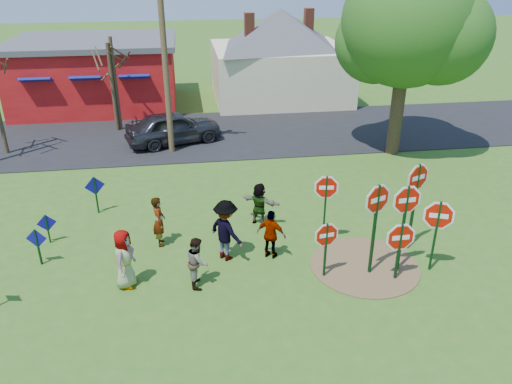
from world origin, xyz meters
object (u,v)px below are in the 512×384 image
utility_pole (165,56)px  leafy_tree (410,28)px  person_b (159,221)px  stop_sign_a (326,239)px  suv (174,127)px  stop_sign_c (406,209)px  stop_sign_d (417,185)px  person_a (124,259)px  stop_sign_b (326,193)px

utility_pole → leafy_tree: (10.22, -1.53, 1.13)m
person_b → utility_pole: bearing=-9.2°
stop_sign_a → suv: size_ratio=0.41×
person_b → leafy_tree: size_ratio=0.19×
stop_sign_c → leafy_tree: bearing=62.6°
person_b → suv: 9.33m
stop_sign_c → suv: (-6.43, 11.74, -1.17)m
stop_sign_d → leafy_tree: leafy_tree is taller
stop_sign_c → person_a: size_ratio=1.64×
person_a → leafy_tree: leafy_tree is taller
stop_sign_b → suv: bearing=123.2°
person_a → utility_pole: 10.87m
stop_sign_d → stop_sign_b: bearing=143.4°
suv → person_b: bearing=159.0°
stop_sign_d → person_b: 7.89m
stop_sign_c → stop_sign_a: bearing=175.3°
stop_sign_a → leafy_tree: leafy_tree is taller
stop_sign_a → stop_sign_c: size_ratio=0.65×
stop_sign_b → stop_sign_d: stop_sign_d is taller
person_a → leafy_tree: bearing=-35.7°
person_b → suv: person_b is taller
stop_sign_b → suv: size_ratio=0.55×
stop_sign_c → person_b: size_ratio=1.72×
suv → leafy_tree: 11.45m
stop_sign_b → leafy_tree: (5.42, 7.32, 3.74)m
stop_sign_d → person_b: bearing=147.3°
stop_sign_b → stop_sign_d: bearing=-5.5°
utility_pole → person_a: bearing=-96.5°
stop_sign_a → person_a: 5.54m
stop_sign_c → person_b: bearing=155.2°
utility_pole → leafy_tree: size_ratio=0.97×
suv → utility_pole: bearing=155.3°
stop_sign_a → suv: stop_sign_a is taller
stop_sign_a → stop_sign_b: stop_sign_b is taller
utility_pole → stop_sign_b: bearing=-61.6°
stop_sign_a → person_a: (-5.51, 0.37, -0.37)m
stop_sign_b → stop_sign_d: 2.67m
stop_sign_a → utility_pole: size_ratio=0.22×
stop_sign_b → leafy_tree: 9.85m
stop_sign_b → stop_sign_d: size_ratio=0.83×
stop_sign_b → stop_sign_c: (1.77, -1.71, 0.20)m
stop_sign_d → utility_pole: utility_pole is taller
stop_sign_b → utility_pole: size_ratio=0.30×
stop_sign_d → person_b: (-7.66, 1.34, -1.33)m
suv → utility_pole: (-0.13, -1.17, 3.57)m
stop_sign_c → utility_pole: 12.67m
stop_sign_a → person_a: size_ratio=1.07×
stop_sign_a → stop_sign_d: stop_sign_d is taller
stop_sign_a → leafy_tree: bearing=47.7°
person_a → suv: person_a is taller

